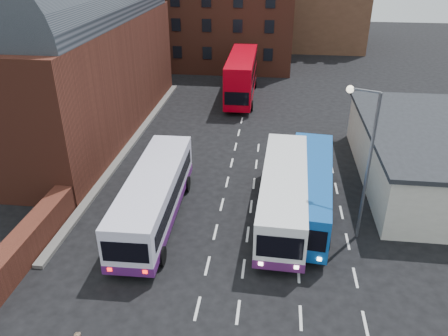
# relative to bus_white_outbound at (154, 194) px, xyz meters

# --- Properties ---
(ground) EXTENTS (180.00, 180.00, 0.00)m
(ground) POSITION_rel_bus_white_outbound_xyz_m (3.99, -6.50, -1.95)
(ground) COLOR black
(railway_station) EXTENTS (12.00, 28.00, 16.00)m
(railway_station) POSITION_rel_bus_white_outbound_xyz_m (-11.51, 14.50, 5.69)
(railway_station) COLOR #602B1E
(railway_station) RESTS_ON ground
(forecourt_wall) EXTENTS (1.20, 10.00, 1.80)m
(forecourt_wall) POSITION_rel_bus_white_outbound_xyz_m (-6.21, -4.50, -1.05)
(forecourt_wall) COLOR #602B1E
(forecourt_wall) RESTS_ON ground
(cream_building) EXTENTS (10.40, 16.40, 4.25)m
(cream_building) POSITION_rel_bus_white_outbound_xyz_m (18.99, 7.50, 0.21)
(cream_building) COLOR beige
(cream_building) RESTS_ON ground
(brick_terrace) EXTENTS (22.00, 10.00, 11.00)m
(brick_terrace) POSITION_rel_bus_white_outbound_xyz_m (-2.01, 39.50, 3.55)
(brick_terrace) COLOR brown
(brick_terrace) RESTS_ON ground
(castle_keep) EXTENTS (22.00, 22.00, 12.00)m
(castle_keep) POSITION_rel_bus_white_outbound_xyz_m (9.99, 59.50, 4.05)
(castle_keep) COLOR brown
(castle_keep) RESTS_ON ground
(bus_white_outbound) EXTENTS (3.28, 12.15, 3.30)m
(bus_white_outbound) POSITION_rel_bus_white_outbound_xyz_m (0.00, 0.00, 0.00)
(bus_white_outbound) COLOR white
(bus_white_outbound) RESTS_ON ground
(bus_white_inbound) EXTENTS (3.36, 12.12, 3.28)m
(bus_white_inbound) POSITION_rel_bus_white_outbound_xyz_m (8.07, 1.32, -0.01)
(bus_white_inbound) COLOR white
(bus_white_inbound) RESTS_ON ground
(bus_blue) EXTENTS (3.84, 11.98, 3.21)m
(bus_blue) POSITION_rel_bus_white_outbound_xyz_m (9.69, 2.06, -0.05)
(bus_blue) COLOR #0E4CA1
(bus_blue) RESTS_ON ground
(bus_red_double) EXTENTS (3.19, 12.35, 4.93)m
(bus_red_double) POSITION_rel_bus_white_outbound_xyz_m (3.33, 25.19, 0.67)
(bus_red_double) COLOR #BD0010
(bus_red_double) RESTS_ON ground
(street_lamp) EXTENTS (1.76, 0.90, 9.21)m
(street_lamp) POSITION_rel_bus_white_outbound_xyz_m (12.30, -0.20, 3.61)
(street_lamp) COLOR #585A61
(street_lamp) RESTS_ON ground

